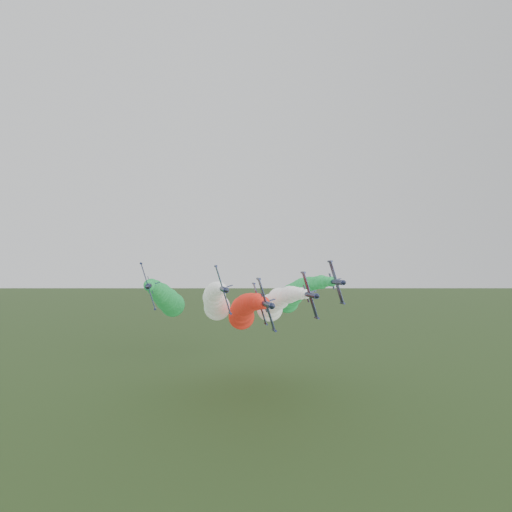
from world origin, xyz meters
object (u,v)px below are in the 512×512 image
object	(u,v)px
jet_lead	(243,311)
jet_inner_left	(216,301)
jet_outer_left	(166,299)
jet_trail	(242,310)
jet_outer_right	(294,295)
jet_inner_right	(274,305)

from	to	relation	value
jet_lead	jet_inner_left	world-z (taller)	jet_inner_left
jet_outer_left	jet_inner_left	bearing A→B (deg)	-24.00
jet_outer_left	jet_trail	world-z (taller)	jet_outer_left
jet_inner_left	jet_outer_left	xyz separation A→B (m)	(-15.10, 6.72, 0.54)
jet_outer_left	jet_outer_right	world-z (taller)	jet_outer_right
jet_lead	jet_trail	distance (m)	27.44
jet_inner_right	jet_trail	size ratio (longest dim) A/B	0.99
jet_inner_left	jet_inner_right	world-z (taller)	jet_inner_left
jet_lead	jet_outer_right	distance (m)	26.95
jet_inner_left	jet_outer_right	world-z (taller)	jet_outer_right
jet_lead	jet_inner_left	bearing A→B (deg)	121.97
jet_inner_left	jet_outer_left	bearing A→B (deg)	156.00
jet_lead	jet_outer_right	size ratio (longest dim) A/B	1.00
jet_inner_right	jet_outer_right	distance (m)	11.01
jet_lead	jet_trail	xyz separation A→B (m)	(3.39, 27.16, -1.99)
jet_outer_left	jet_trail	distance (m)	27.49
jet_inner_left	jet_trail	xyz separation A→B (m)	(10.35, 15.99, -4.18)
jet_outer_left	jet_outer_right	bearing A→B (deg)	0.40
jet_outer_right	jet_inner_left	bearing A→B (deg)	-165.20
jet_trail	jet_outer_left	bearing A→B (deg)	-159.99
jet_lead	jet_inner_left	xyz separation A→B (m)	(-6.97, 11.16, 2.19)
jet_lead	jet_trail	bearing A→B (deg)	82.89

